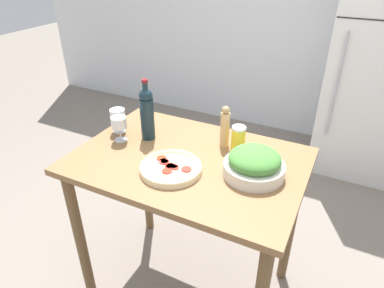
# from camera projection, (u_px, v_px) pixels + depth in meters

# --- Properties ---
(ground_plane) EXTENTS (14.00, 14.00, 0.00)m
(ground_plane) POSITION_uv_depth(u_px,v_px,m) (189.00, 284.00, 2.11)
(ground_plane) COLOR slate
(wall_back) EXTENTS (6.40, 0.08, 2.60)m
(wall_back) POSITION_uv_depth(u_px,v_px,m) (299.00, 7.00, 3.26)
(wall_back) COLOR silver
(wall_back) RESTS_ON ground_plane
(refrigerator) EXTENTS (0.71, 0.74, 1.89)m
(refrigerator) POSITION_uv_depth(u_px,v_px,m) (375.00, 66.00, 2.83)
(refrigerator) COLOR silver
(refrigerator) RESTS_ON ground_plane
(prep_counter) EXTENTS (1.10, 0.76, 0.92)m
(prep_counter) POSITION_uv_depth(u_px,v_px,m) (189.00, 183.00, 1.72)
(prep_counter) COLOR brown
(prep_counter) RESTS_ON ground_plane
(wine_bottle) EXTENTS (0.07, 0.07, 0.32)m
(wine_bottle) POSITION_uv_depth(u_px,v_px,m) (147.00, 113.00, 1.75)
(wine_bottle) COLOR #142833
(wine_bottle) RESTS_ON prep_counter
(wine_glass_near) EXTENTS (0.08, 0.08, 0.13)m
(wine_glass_near) POSITION_uv_depth(u_px,v_px,m) (119.00, 124.00, 1.76)
(wine_glass_near) COLOR silver
(wine_glass_near) RESTS_ON prep_counter
(wine_glass_far) EXTENTS (0.08, 0.08, 0.13)m
(wine_glass_far) POSITION_uv_depth(u_px,v_px,m) (118.00, 116.00, 1.84)
(wine_glass_far) COLOR silver
(wine_glass_far) RESTS_ON prep_counter
(pepper_mill) EXTENTS (0.05, 0.05, 0.22)m
(pepper_mill) POSITION_uv_depth(u_px,v_px,m) (225.00, 127.00, 1.70)
(pepper_mill) COLOR tan
(pepper_mill) RESTS_ON prep_counter
(salad_bowl) EXTENTS (0.27, 0.27, 0.13)m
(salad_bowl) POSITION_uv_depth(u_px,v_px,m) (254.00, 164.00, 1.50)
(salad_bowl) COLOR silver
(salad_bowl) RESTS_ON prep_counter
(homemade_pizza) EXTENTS (0.28, 0.28, 0.03)m
(homemade_pizza) POSITION_uv_depth(u_px,v_px,m) (171.00, 168.00, 1.55)
(homemade_pizza) COLOR beige
(homemade_pizza) RESTS_ON prep_counter
(salt_canister) EXTENTS (0.07, 0.07, 0.14)m
(salt_canister) POSITION_uv_depth(u_px,v_px,m) (238.00, 139.00, 1.67)
(salt_canister) COLOR yellow
(salt_canister) RESTS_ON prep_counter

